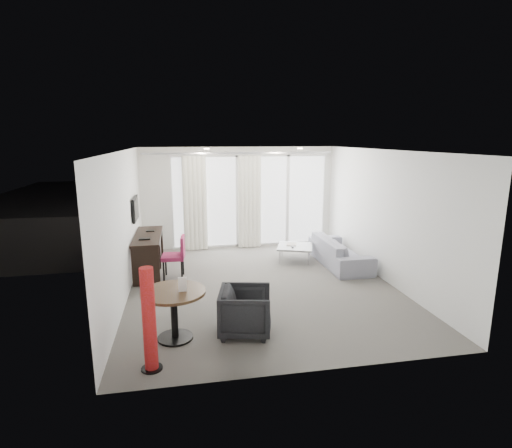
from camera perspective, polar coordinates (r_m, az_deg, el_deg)
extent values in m
cube|color=#58544E|center=(7.90, 0.81, -8.74)|extent=(5.00, 6.00, 0.00)
cube|color=white|center=(7.38, 0.87, 10.48)|extent=(5.00, 6.00, 0.00)
cube|color=silver|center=(7.46, -18.34, -0.21)|extent=(0.00, 6.00, 2.60)
cube|color=silver|center=(8.38, 17.84, 1.15)|extent=(0.00, 6.00, 2.60)
cube|color=silver|center=(4.73, 8.12, -6.72)|extent=(5.00, 0.00, 2.60)
cylinder|color=#FFE0B2|center=(8.85, -7.06, 10.61)|extent=(0.12, 0.12, 0.02)
cylinder|color=#FFE0B2|center=(9.22, 6.30, 10.69)|extent=(0.12, 0.12, 0.02)
cylinder|color=#AB1B1B|center=(5.14, -15.03, -13.08)|extent=(0.28, 0.28, 1.33)
imported|color=black|center=(5.97, -1.53, -12.35)|extent=(0.89, 0.87, 0.68)
imported|color=gray|center=(9.27, 11.82, -3.83)|extent=(0.81, 2.08, 0.61)
cube|color=#4D4D50|center=(12.20, -1.99, -1.46)|extent=(5.60, 3.00, 0.12)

